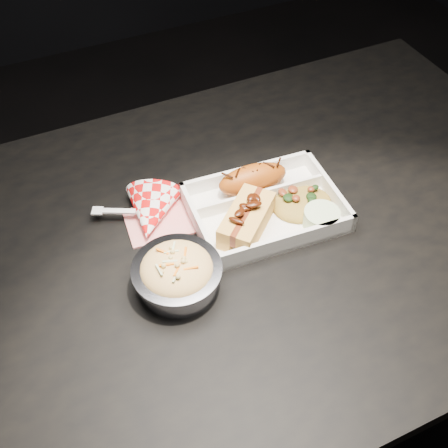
{
  "coord_description": "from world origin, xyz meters",
  "views": [
    {
      "loc": [
        -0.32,
        -0.56,
        1.46
      ],
      "look_at": [
        -0.07,
        -0.03,
        0.81
      ],
      "focal_mm": 45.0,
      "sensor_mm": 36.0,
      "label": 1
    }
  ],
  "objects_px": {
    "dining_table": "(254,258)",
    "foil_coleslaw_cup": "(177,273)",
    "hotdog": "(247,218)",
    "fried_pastry": "(253,179)",
    "napkin_fork": "(151,213)",
    "food_tray": "(265,210)"
  },
  "relations": [
    {
      "from": "dining_table",
      "to": "foil_coleslaw_cup",
      "type": "xyz_separation_m",
      "value": [
        -0.17,
        -0.06,
        0.12
      ]
    },
    {
      "from": "hotdog",
      "to": "foil_coleslaw_cup",
      "type": "height_order",
      "value": "foil_coleslaw_cup"
    },
    {
      "from": "dining_table",
      "to": "fried_pastry",
      "type": "height_order",
      "value": "fried_pastry"
    },
    {
      "from": "foil_coleslaw_cup",
      "to": "napkin_fork",
      "type": "height_order",
      "value": "foil_coleslaw_cup"
    },
    {
      "from": "hotdog",
      "to": "napkin_fork",
      "type": "height_order",
      "value": "napkin_fork"
    },
    {
      "from": "foil_coleslaw_cup",
      "to": "dining_table",
      "type": "bearing_deg",
      "value": 21.11
    },
    {
      "from": "food_tray",
      "to": "fried_pastry",
      "type": "xyz_separation_m",
      "value": [
        0.0,
        0.06,
        0.02
      ]
    },
    {
      "from": "dining_table",
      "to": "napkin_fork",
      "type": "xyz_separation_m",
      "value": [
        -0.16,
        0.08,
        0.11
      ]
    },
    {
      "from": "food_tray",
      "to": "fried_pastry",
      "type": "distance_m",
      "value": 0.06
    },
    {
      "from": "fried_pastry",
      "to": "foil_coleslaw_cup",
      "type": "distance_m",
      "value": 0.24
    },
    {
      "from": "napkin_fork",
      "to": "food_tray",
      "type": "bearing_deg",
      "value": 5.96
    },
    {
      "from": "foil_coleslaw_cup",
      "to": "food_tray",
      "type": "bearing_deg",
      "value": 22.81
    },
    {
      "from": "dining_table",
      "to": "napkin_fork",
      "type": "relative_size",
      "value": 7.41
    },
    {
      "from": "dining_table",
      "to": "food_tray",
      "type": "relative_size",
      "value": 4.57
    },
    {
      "from": "food_tray",
      "to": "fried_pastry",
      "type": "bearing_deg",
      "value": 90.0
    },
    {
      "from": "napkin_fork",
      "to": "fried_pastry",
      "type": "bearing_deg",
      "value": 22.46
    },
    {
      "from": "fried_pastry",
      "to": "napkin_fork",
      "type": "bearing_deg",
      "value": 176.02
    },
    {
      "from": "dining_table",
      "to": "fried_pastry",
      "type": "bearing_deg",
      "value": 68.08
    },
    {
      "from": "food_tray",
      "to": "napkin_fork",
      "type": "xyz_separation_m",
      "value": [
        -0.18,
        0.07,
        0.01
      ]
    },
    {
      "from": "hotdog",
      "to": "napkin_fork",
      "type": "bearing_deg",
      "value": 104.22
    },
    {
      "from": "fried_pastry",
      "to": "hotdog",
      "type": "xyz_separation_m",
      "value": [
        -0.05,
        -0.08,
        -0.0
      ]
    },
    {
      "from": "fried_pastry",
      "to": "napkin_fork",
      "type": "relative_size",
      "value": 0.78
    }
  ]
}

